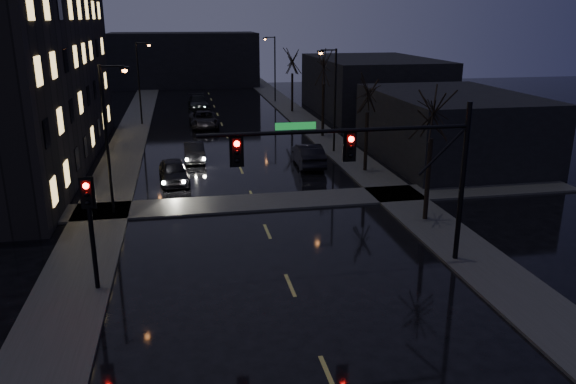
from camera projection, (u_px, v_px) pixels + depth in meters
name	position (u px, v px, depth m)	size (l,w,h in m)	color
sidewalk_left	(127.00, 147.00, 46.22)	(3.00, 140.00, 0.12)	#2D2D2B
sidewalk_right	(326.00, 139.00, 49.25)	(3.00, 140.00, 0.12)	#2D2D2B
sidewalk_cross	(255.00, 202.00, 32.26)	(40.00, 3.00, 0.12)	#2D2D2B
commercial_right_near	(450.00, 127.00, 41.34)	(10.00, 14.00, 5.00)	black
commercial_right_far	(372.00, 86.00, 62.09)	(12.00, 18.00, 6.00)	black
far_block	(184.00, 60.00, 86.34)	(22.00, 10.00, 8.00)	black
signal_mast	(379.00, 157.00, 22.61)	(11.11, 0.41, 7.00)	black
signal_pole_left	(90.00, 218.00, 21.13)	(0.35, 0.41, 4.53)	black
tree_near	(434.00, 103.00, 27.71)	(3.52, 3.52, 8.08)	black
tree_mid_a	(368.00, 87.00, 37.20)	(3.30, 3.30, 7.58)	black
tree_mid_b	(324.00, 61.00, 48.22)	(3.74, 3.74, 8.59)	black
tree_far	(292.00, 57.00, 61.51)	(3.43, 3.43, 7.88)	black
streetlight_l_near	(110.00, 128.00, 29.03)	(1.53, 0.28, 8.00)	black
streetlight_l_far	(141.00, 76.00, 54.35)	(1.53, 0.28, 8.00)	black
streetlight_r_mid	(332.00, 92.00, 43.00)	(1.53, 0.28, 8.00)	black
streetlight_r_far	(273.00, 63.00, 69.25)	(1.53, 0.28, 8.00)	black
oncoming_car_a	(174.00, 171.00, 36.14)	(1.76, 4.37, 1.49)	black
oncoming_car_b	(194.00, 152.00, 41.68)	(1.42, 4.08, 1.35)	black
oncoming_car_c	(204.00, 119.00, 54.40)	(2.58, 5.59, 1.55)	black
oncoming_car_d	(198.00, 102.00, 64.97)	(2.25, 5.54, 1.61)	black
lead_car	(308.00, 155.00, 40.22)	(1.72, 4.94, 1.63)	black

